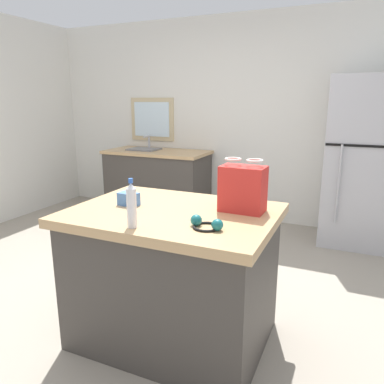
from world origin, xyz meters
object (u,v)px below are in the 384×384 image
Objects in this scene: small_box at (129,199)px; bottle at (132,205)px; kitchen_island at (173,275)px; refrigerator at (362,163)px; ear_defenders at (207,224)px; shopping_bag at (243,188)px.

small_box is 0.45m from bottle.
kitchen_island is at bearing 81.36° from bottle.
refrigerator is at bearing 59.41° from small_box.
small_box is 0.66m from ear_defenders.
shopping_bag is 0.70m from bottle.
shopping_bag is at bearing 77.44° from ear_defenders.
shopping_bag reaches higher than kitchen_island.
bottle is at bearing -157.94° from ear_defenders.
refrigerator reaches higher than kitchen_island.
bottle is at bearing -130.64° from shopping_bag.
small_box is 0.48× the size of bottle.
shopping_bag is at bearing 22.22° from kitchen_island.
bottle reaches higher than small_box.
shopping_bag is 1.67× the size of ear_defenders.
ear_defenders is at bearing -34.61° from kitchen_island.
shopping_bag is 2.51× the size of small_box.
ear_defenders is (-0.09, -0.38, -0.12)m from shopping_bag.
small_box is (-0.72, -0.18, -0.10)m from shopping_bag.
refrigerator is 2.76m from small_box.
kitchen_island is 0.60m from ear_defenders.
refrigerator is at bearing 73.34° from ear_defenders.
refrigerator is 2.69m from ear_defenders.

